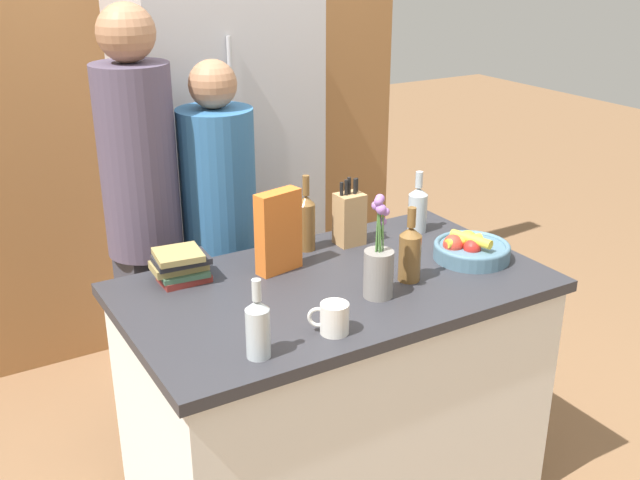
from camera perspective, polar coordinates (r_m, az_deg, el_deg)
The scene contains 15 objects.
kitchen_island at distance 2.80m, azimuth 1.11°, elevation -11.72°, with size 1.45×0.83×0.92m.
back_wall_wood at distance 3.85m, azimuth -11.70°, elevation 10.94°, with size 2.65×0.12×2.60m.
refrigerator at distance 3.64m, azimuth -7.66°, elevation 5.58°, with size 0.83×0.63×1.99m.
fruit_bowl at distance 2.79m, azimuth 11.35°, elevation -0.64°, with size 0.28×0.28×0.10m.
knife_block at distance 2.85m, azimuth 2.26°, elevation 1.69°, with size 0.10×0.09×0.26m.
flower_vase at distance 2.44m, azimuth 4.49°, elevation -2.10°, with size 0.10×0.10×0.35m.
cereal_box at distance 2.61m, azimuth -3.19°, elevation 0.64°, with size 0.18×0.09×0.29m.
coffee_mug at distance 2.23m, azimuth 1.03°, elevation -5.98°, with size 0.11×0.09×0.10m.
book_stack at distance 2.60m, azimuth -10.56°, elevation -1.93°, with size 0.20×0.17×0.11m.
bottle_oil at distance 2.56m, azimuth 6.87°, elevation -0.91°, with size 0.08×0.08×0.27m.
bottle_vinegar at distance 2.10m, azimuth -4.76°, elevation -6.61°, with size 0.07×0.07×0.24m.
bottle_wine at distance 2.80m, azimuth -1.06°, elevation 1.47°, with size 0.07×0.07×0.29m.
bottle_water at distance 3.00m, azimuth 7.45°, elevation 2.43°, with size 0.08×0.08×0.25m.
person_at_sink at distance 2.95m, azimuth -13.36°, elevation 2.25°, with size 0.29×0.29×1.81m.
person_in_blue at distance 3.06m, azimuth -7.58°, elevation 0.59°, with size 0.30×0.30×1.60m.
Camera 1 is at (-1.23, -1.97, 2.02)m, focal length 42.00 mm.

